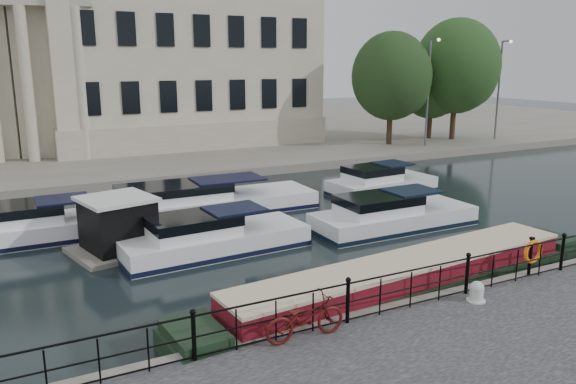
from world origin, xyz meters
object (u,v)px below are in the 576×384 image
object	(u,v)px
life_ring_post	(533,252)
bicycle	(305,318)
mooring_bollard	(477,292)
harbour_hut	(118,228)
narrowboat	(407,285)

from	to	relation	value
life_ring_post	bicycle	bearing A→B (deg)	-177.72
mooring_bollard	life_ring_post	bearing A→B (deg)	11.86
mooring_bollard	life_ring_post	xyz separation A→B (m)	(2.86, 0.60, 0.50)
harbour_hut	mooring_bollard	bearing A→B (deg)	-66.67
bicycle	narrowboat	xyz separation A→B (m)	(4.54, 1.81, -0.72)
bicycle	harbour_hut	world-z (taller)	harbour_hut
life_ring_post	mooring_bollard	bearing A→B (deg)	-168.14
narrowboat	harbour_hut	distance (m)	10.76
bicycle	mooring_bollard	size ratio (longest dim) A/B	3.53
harbour_hut	bicycle	bearing A→B (deg)	-89.70
bicycle	mooring_bollard	bearing A→B (deg)	-92.15
mooring_bollard	bicycle	bearing A→B (deg)	176.94
mooring_bollard	narrowboat	distance (m)	2.24
mooring_bollard	narrowboat	bearing A→B (deg)	107.91
bicycle	narrowboat	bearing A→B (deg)	-67.38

